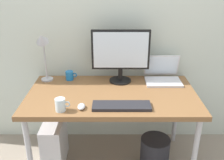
# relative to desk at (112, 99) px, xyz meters

# --- Properties ---
(back_wall) EXTENTS (4.40, 0.04, 2.60)m
(back_wall) POSITION_rel_desk_xyz_m (0.00, 0.44, 0.64)
(back_wall) COLOR silver
(back_wall) RESTS_ON ground_plane
(desk) EXTENTS (1.42, 0.76, 0.72)m
(desk) POSITION_rel_desk_xyz_m (0.00, 0.00, 0.00)
(desk) COLOR brown
(desk) RESTS_ON ground_plane
(monitor) EXTENTS (0.52, 0.20, 0.48)m
(monitor) POSITION_rel_desk_xyz_m (0.08, 0.25, 0.33)
(monitor) COLOR black
(monitor) RESTS_ON desk
(laptop) EXTENTS (0.32, 0.28, 0.23)m
(laptop) POSITION_rel_desk_xyz_m (0.47, 0.27, 0.12)
(laptop) COLOR silver
(laptop) RESTS_ON desk
(desk_lamp) EXTENTS (0.11, 0.16, 0.47)m
(desk_lamp) POSITION_rel_desk_xyz_m (-0.61, 0.25, 0.39)
(desk_lamp) COLOR #B2B2B7
(desk_lamp) RESTS_ON desk
(keyboard) EXTENTS (0.44, 0.14, 0.02)m
(keyboard) POSITION_rel_desk_xyz_m (0.07, -0.24, 0.07)
(keyboard) COLOR #232328
(keyboard) RESTS_ON desk
(mouse) EXTENTS (0.06, 0.09, 0.03)m
(mouse) POSITION_rel_desk_xyz_m (-0.23, -0.26, 0.08)
(mouse) COLOR silver
(mouse) RESTS_ON desk
(coffee_mug) EXTENTS (0.11, 0.07, 0.08)m
(coffee_mug) POSITION_rel_desk_xyz_m (-0.40, 0.28, 0.10)
(coffee_mug) COLOR #1E72BF
(coffee_mug) RESTS_ON desk
(glass_cup) EXTENTS (0.11, 0.08, 0.10)m
(glass_cup) POSITION_rel_desk_xyz_m (-0.38, -0.29, 0.11)
(glass_cup) COLOR silver
(glass_cup) RESTS_ON desk
(computer_tower) EXTENTS (0.18, 0.36, 0.42)m
(computer_tower) POSITION_rel_desk_xyz_m (-0.53, -0.00, -0.45)
(computer_tower) COLOR silver
(computer_tower) RESTS_ON ground_plane
(wastebasket) EXTENTS (0.26, 0.26, 0.30)m
(wastebasket) POSITION_rel_desk_xyz_m (0.39, -0.07, -0.51)
(wastebasket) COLOR #232328
(wastebasket) RESTS_ON ground_plane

